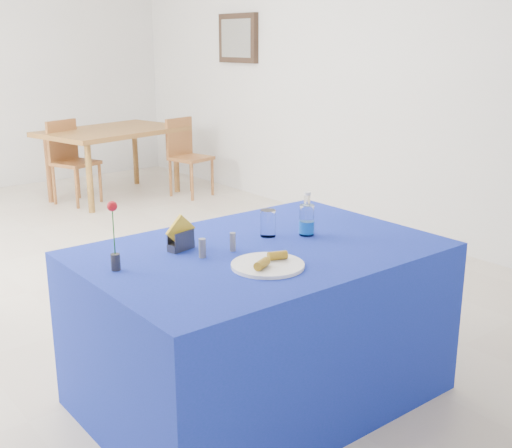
{
  "coord_description": "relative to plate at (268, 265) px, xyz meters",
  "views": [
    {
      "loc": [
        -1.89,
        -4.2,
        1.67
      ],
      "look_at": [
        -0.26,
        -2.15,
        0.92
      ],
      "focal_mm": 45.0,
      "sensor_mm": 36.0,
      "label": 1
    }
  ],
  "objects": [
    {
      "name": "room_shell",
      "position": [
        0.28,
        2.25,
        0.98
      ],
      "size": [
        7.0,
        7.0,
        7.0
      ],
      "color": "silver",
      "rests_on": "ground"
    },
    {
      "name": "picture_frame",
      "position": [
        2.75,
        3.85,
        0.93
      ],
      "size": [
        0.06,
        0.64,
        0.52
      ],
      "primitive_type": "cube",
      "color": "black",
      "rests_on": "room_shell"
    },
    {
      "name": "salt_shaker",
      "position": [
        -0.14,
        0.27,
        0.04
      ],
      "size": [
        0.03,
        0.03,
        0.08
      ],
      "primitive_type": "cylinder",
      "color": "slate",
      "rests_on": "blue_table"
    },
    {
      "name": "picture_art",
      "position": [
        2.72,
        3.85,
        0.93
      ],
      "size": [
        0.02,
        0.52,
        0.4
      ],
      "primitive_type": "cube",
      "color": "#998C66",
      "rests_on": "room_shell"
    },
    {
      "name": "pepper_shaker",
      "position": [
        0.01,
        0.26,
        0.04
      ],
      "size": [
        0.03,
        0.03,
        0.08
      ],
      "primitive_type": "cylinder",
      "color": "slate",
      "rests_on": "blue_table"
    },
    {
      "name": "oak_table",
      "position": [
        1.5,
        4.47,
        -0.09
      ],
      "size": [
        1.65,
        1.25,
        0.76
      ],
      "color": "#92592A",
      "rests_on": "floor"
    },
    {
      "name": "water_bottle",
      "position": [
        0.44,
        0.24,
        0.06
      ],
      "size": [
        0.07,
        0.07,
        0.21
      ],
      "color": "silver",
      "rests_on": "blue_table"
    },
    {
      "name": "napkin_holder",
      "position": [
        -0.16,
        0.42,
        0.04
      ],
      "size": [
        0.15,
        0.08,
        0.16
      ],
      "color": "#343539",
      "rests_on": "blue_table"
    },
    {
      "name": "plate",
      "position": [
        0.0,
        0.0,
        0.0
      ],
      "size": [
        0.31,
        0.31,
        0.01
      ],
      "primitive_type": "cylinder",
      "color": "white",
      "rests_on": "blue_table"
    },
    {
      "name": "floor",
      "position": [
        0.28,
        2.25,
        -0.77
      ],
      "size": [
        7.0,
        7.0,
        0.0
      ],
      "primitive_type": "plane",
      "color": "beige",
      "rests_on": "ground"
    },
    {
      "name": "drinking_glass",
      "position": [
        0.28,
        0.34,
        0.06
      ],
      "size": [
        0.08,
        0.08,
        0.13
      ],
      "primitive_type": "cylinder",
      "color": "white",
      "rests_on": "blue_table"
    },
    {
      "name": "blue_table",
      "position": [
        0.14,
        0.22,
        -0.39
      ],
      "size": [
        1.6,
        1.1,
        0.76
      ],
      "color": "#102998",
      "rests_on": "floor"
    },
    {
      "name": "chair_bg_left",
      "position": [
        1.02,
        4.53,
        -0.26
      ],
      "size": [
        0.5,
        0.5,
        0.87
      ],
      "rotation": [
        0.0,
        0.0,
        0.35
      ],
      "color": "#9C5F2D",
      "rests_on": "floor"
    },
    {
      "name": "chair_bg_right",
      "position": [
        2.17,
        4.06,
        -0.27
      ],
      "size": [
        0.46,
        0.46,
        0.86
      ],
      "rotation": [
        0.0,
        0.0,
        0.23
      ],
      "color": "#9C5F2D",
      "rests_on": "floor"
    },
    {
      "name": "banana_pieces",
      "position": [
        0.01,
        -0.01,
        0.03
      ],
      "size": [
        0.21,
        0.11,
        0.04
      ],
      "color": "gold",
      "rests_on": "plate"
    },
    {
      "name": "rose_vase",
      "position": [
        -0.51,
        0.36,
        0.13
      ],
      "size": [
        0.04,
        0.04,
        0.29
      ],
      "color": "#25262B",
      "rests_on": "blue_table"
    }
  ]
}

